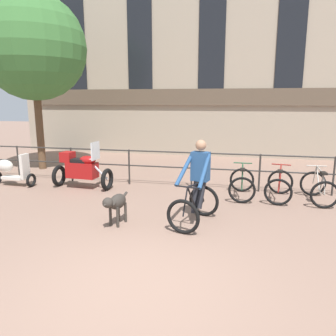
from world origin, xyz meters
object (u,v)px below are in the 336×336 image
(parked_bicycle_near_lamp, at_px, (242,184))
(parked_bicycle_mid_right, at_px, (319,188))
(cyclist_with_bike, at_px, (197,186))
(parked_motorcycle, at_px, (82,169))
(dog, at_px, (116,203))
(parked_bicycle_mid_left, at_px, (279,186))
(parked_scooter, at_px, (12,170))

(parked_bicycle_near_lamp, bearing_deg, parked_bicycle_mid_right, -179.86)
(parked_bicycle_mid_right, bearing_deg, cyclist_with_bike, 33.22)
(cyclist_with_bike, xyz_separation_m, parked_motorcycle, (-3.55, 1.95, -0.20))
(dog, height_order, parked_bicycle_mid_left, parked_bicycle_mid_left)
(parked_bicycle_mid_left, distance_m, parked_bicycle_mid_right, 0.92)
(dog, distance_m, parked_bicycle_near_lamp, 3.54)
(parked_bicycle_near_lamp, xyz_separation_m, parked_bicycle_mid_left, (0.92, 0.00, 0.00))
(dog, bearing_deg, cyclist_with_bike, 28.10)
(parked_bicycle_mid_right, height_order, parked_scooter, parked_scooter)
(parked_bicycle_near_lamp, height_order, parked_bicycle_mid_right, same)
(cyclist_with_bike, distance_m, dog, 1.67)
(dog, distance_m, parked_bicycle_mid_left, 4.23)
(cyclist_with_bike, distance_m, parked_bicycle_mid_left, 2.75)
(parked_bicycle_near_lamp, bearing_deg, cyclist_with_bike, 65.58)
(dog, relative_size, parked_bicycle_near_lamp, 0.81)
(parked_motorcycle, relative_size, parked_bicycle_near_lamp, 1.55)
(parked_motorcycle, xyz_separation_m, parked_bicycle_mid_right, (6.31, 0.05, -0.20))
(dog, xyz_separation_m, parked_motorcycle, (-1.99, 2.48, 0.09))
(parked_bicycle_near_lamp, bearing_deg, parked_bicycle_mid_left, -179.85)
(parked_bicycle_near_lamp, bearing_deg, dog, 45.80)
(parked_bicycle_near_lamp, distance_m, parked_scooter, 6.62)
(parked_bicycle_mid_left, relative_size, parked_bicycle_mid_right, 1.05)
(parked_motorcycle, xyz_separation_m, parked_bicycle_near_lamp, (4.46, 0.05, -0.20))
(parked_motorcycle, bearing_deg, parked_bicycle_near_lamp, -84.91)
(cyclist_with_bike, height_order, parked_scooter, cyclist_with_bike)
(cyclist_with_bike, bearing_deg, dog, -146.88)
(parked_bicycle_mid_right, bearing_deg, parked_motorcycle, -2.28)
(parked_bicycle_mid_left, height_order, parked_bicycle_mid_right, same)
(cyclist_with_bike, xyz_separation_m, parked_scooter, (-5.70, 1.78, -0.30))
(cyclist_with_bike, bearing_deg, parked_bicycle_near_lamp, 79.88)
(parked_scooter, bearing_deg, parked_bicycle_near_lamp, -85.23)
(dog, height_order, parked_bicycle_near_lamp, parked_bicycle_near_lamp)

